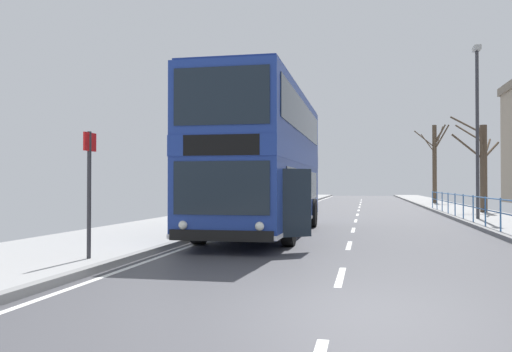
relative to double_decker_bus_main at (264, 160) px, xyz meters
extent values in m
cube|color=#424247|center=(2.69, -9.91, -2.36)|extent=(8.40, 140.00, 0.06)
cube|color=silver|center=(2.69, -7.31, -2.32)|extent=(0.12, 2.00, 0.00)
cube|color=silver|center=(2.69, -2.51, -2.32)|extent=(0.12, 2.00, 0.00)
cube|color=silver|center=(2.69, 2.29, -2.32)|extent=(0.12, 2.00, 0.00)
cube|color=silver|center=(2.69, 7.09, -2.32)|extent=(0.12, 2.00, 0.00)
cube|color=silver|center=(2.69, 11.89, -2.32)|extent=(0.12, 2.00, 0.00)
cube|color=silver|center=(2.69, 16.69, -2.32)|extent=(0.12, 2.00, 0.00)
cube|color=silver|center=(2.69, 21.49, -2.32)|extent=(0.12, 2.00, 0.00)
cube|color=silver|center=(2.69, 26.29, -2.32)|extent=(0.12, 2.00, 0.00)
cube|color=silver|center=(2.69, 31.09, -2.32)|extent=(0.12, 2.00, 0.00)
cube|color=silver|center=(2.69, 35.89, -2.32)|extent=(0.12, 2.00, 0.00)
cube|color=silver|center=(2.69, 40.69, -2.32)|extent=(0.12, 2.00, 0.00)
cube|color=silver|center=(-1.26, -9.91, -2.32)|extent=(0.12, 133.00, 0.00)
cube|color=gray|center=(-1.61, -9.91, -2.26)|extent=(0.20, 140.00, 0.14)
cube|color=navy|center=(0.00, 0.02, -1.05)|extent=(2.50, 10.40, 1.85)
cube|color=navy|center=(0.00, 0.02, 0.11)|extent=(2.51, 10.46, 0.48)
cube|color=navy|center=(0.00, 0.02, 1.20)|extent=(2.50, 10.40, 1.69)
cube|color=navy|center=(0.00, 0.02, 2.08)|extent=(2.42, 10.09, 0.08)
cube|color=#19232D|center=(0.01, -5.20, -0.83)|extent=(2.18, 0.03, 1.18)
cube|color=black|center=(0.01, -5.20, 0.11)|extent=(1.73, 0.03, 0.46)
cube|color=#19232D|center=(0.01, -5.20, 1.20)|extent=(2.18, 0.03, 1.28)
cube|color=black|center=(0.01, -5.20, -1.88)|extent=(2.35, 0.09, 0.24)
cube|color=silver|center=(0.00, 0.02, -1.92)|extent=(2.52, 10.46, 0.10)
cube|color=#19232D|center=(1.25, 0.28, -0.79)|extent=(0.04, 8.11, 0.96)
cube|color=#19232D|center=(1.25, 0.02, 1.28)|extent=(0.04, 9.36, 1.01)
cube|color=#19232D|center=(-1.25, 0.27, -0.79)|extent=(0.04, 8.11, 0.96)
cube|color=#19232D|center=(-1.25, 0.01, 1.28)|extent=(0.04, 9.36, 1.01)
sphere|color=white|center=(0.88, -5.21, -1.66)|extent=(0.20, 0.20, 0.20)
sphere|color=white|center=(-0.86, -5.21, -1.66)|extent=(0.20, 0.20, 0.20)
cube|color=#19232D|center=(1.52, -4.13, -1.18)|extent=(0.68, 0.49, 1.59)
cube|color=black|center=(1.18, -3.83, -1.18)|extent=(0.10, 0.90, 1.59)
cylinder|color=black|center=(1.19, -2.98, -1.81)|extent=(0.30, 1.04, 1.04)
cylinder|color=black|center=(-1.18, -2.99, -1.81)|extent=(0.30, 1.04, 1.04)
cylinder|color=black|center=(1.18, 3.32, -1.81)|extent=(0.30, 1.04, 1.04)
cylinder|color=black|center=(-1.20, 3.31, -1.81)|extent=(0.30, 1.04, 1.04)
cylinder|color=#386BA8|center=(7.14, 0.97, -1.67)|extent=(0.05, 0.05, 1.03)
cylinder|color=#386BA8|center=(7.14, 3.10, -1.67)|extent=(0.05, 0.05, 1.03)
cylinder|color=#386BA8|center=(7.14, 5.23, -1.67)|extent=(0.05, 0.05, 1.03)
cylinder|color=#386BA8|center=(7.14, 7.35, -1.67)|extent=(0.05, 0.05, 1.03)
cylinder|color=#386BA8|center=(7.14, 9.48, -1.67)|extent=(0.05, 0.05, 1.03)
cylinder|color=#386BA8|center=(7.14, 11.61, -1.67)|extent=(0.05, 0.05, 1.03)
cylinder|color=#386BA8|center=(7.14, 13.74, -1.67)|extent=(0.05, 0.05, 1.03)
cylinder|color=#386BA8|center=(7.14, 15.87, -1.67)|extent=(0.05, 0.05, 1.03)
cylinder|color=#386BA8|center=(7.14, 18.00, -1.67)|extent=(0.05, 0.05, 1.03)
cylinder|color=#386BA8|center=(7.14, 3.10, -1.21)|extent=(0.04, 29.81, 0.04)
cylinder|color=#386BA8|center=(7.14, 3.10, -1.62)|extent=(0.04, 29.81, 0.04)
cylinder|color=#2D2D33|center=(-2.14, -7.02, -0.96)|extent=(0.08, 0.08, 2.46)
cube|color=red|center=(-2.14, -7.00, 0.07)|extent=(0.04, 0.44, 0.36)
cylinder|color=#38383D|center=(7.73, 7.41, 1.34)|extent=(0.14, 0.14, 7.05)
cube|color=#B2B2AD|center=(7.73, 7.41, 4.99)|extent=(0.28, 0.60, 0.20)
cylinder|color=#4C3D2D|center=(8.43, 27.62, 0.87)|extent=(0.33, 0.33, 6.11)
cylinder|color=#4C3D2D|center=(7.66, 27.52, 2.83)|extent=(1.61, 0.29, 1.37)
cylinder|color=#4C3D2D|center=(8.82, 27.47, 3.14)|extent=(0.92, 0.44, 1.62)
cylinder|color=#4C3D2D|center=(8.38, 27.04, 2.18)|extent=(0.20, 1.23, 1.10)
cylinder|color=#4C3D2D|center=(8.68, 27.13, 2.74)|extent=(0.58, 1.07, 1.97)
cylinder|color=#4C3D2D|center=(8.73, 27.46, 3.06)|extent=(0.71, 0.46, 1.05)
cylinder|color=#4C3D2D|center=(8.97, 27.59, 2.94)|extent=(1.18, 0.18, 2.00)
cylinder|color=#4C3D2D|center=(7.99, 28.24, 2.55)|extent=(0.98, 1.31, 1.61)
cylinder|color=#4C3D2D|center=(9.10, 13.02, 0.07)|extent=(0.36, 0.36, 4.52)
cylinder|color=#4C3D2D|center=(8.40, 13.69, 2.41)|extent=(1.50, 1.45, 1.15)
cylinder|color=#4C3D2D|center=(8.55, 13.83, 1.98)|extent=(1.19, 1.71, 1.15)
cylinder|color=#4C3D2D|center=(9.46, 13.96, 1.11)|extent=(0.84, 1.96, 1.31)
cylinder|color=#4C3D2D|center=(8.85, 12.53, 1.82)|extent=(0.62, 1.09, 1.25)
cylinder|color=#4C3D2D|center=(8.83, 12.36, 1.54)|extent=(0.63, 1.40, 1.77)
cylinder|color=#4C3D2D|center=(9.62, 13.72, 1.05)|extent=(1.16, 1.51, 1.03)
cylinder|color=#4C3D2D|center=(8.30, 12.86, 1.19)|extent=(1.68, 0.44, 1.38)
camera|label=1|loc=(3.12, -16.60, -0.76)|focal=37.81mm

